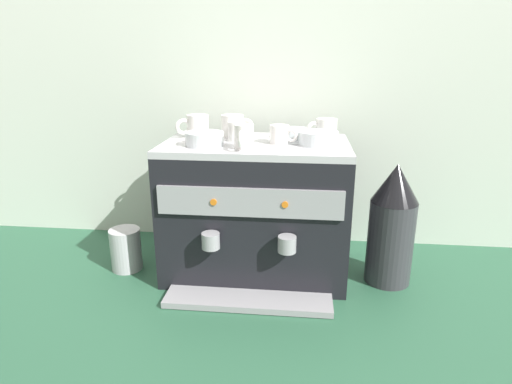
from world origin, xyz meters
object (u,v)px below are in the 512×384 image
at_px(coffee_grinder, 392,224).
at_px(ceramic_cup_3, 197,126).
at_px(ceramic_cup_4, 237,132).
at_px(ceramic_bowl_1, 205,139).
at_px(ceramic_cup_2, 244,137).
at_px(ceramic_cup_1, 280,134).
at_px(ceramic_bowl_2, 295,134).
at_px(espresso_machine, 256,209).
at_px(ceramic_bowl_0, 318,138).
at_px(ceramic_cup_5, 234,126).
at_px(milk_pitcher, 126,249).
at_px(ceramic_cup_0, 325,128).

bearing_deg(coffee_grinder, ceramic_cup_3, 170.74).
bearing_deg(ceramic_cup_4, ceramic_bowl_1, -137.80).
bearing_deg(coffee_grinder, ceramic_cup_2, -171.83).
bearing_deg(ceramic_cup_3, ceramic_cup_1, -16.41).
relative_size(ceramic_cup_2, ceramic_bowl_2, 0.79).
distance_m(espresso_machine, coffee_grinder, 0.46).
distance_m(ceramic_cup_3, ceramic_bowl_2, 0.34).
relative_size(ceramic_bowl_0, ceramic_bowl_2, 1.03).
bearing_deg(ceramic_bowl_2, ceramic_cup_4, -158.42).
relative_size(espresso_machine, ceramic_bowl_0, 4.81).
relative_size(ceramic_cup_1, ceramic_cup_4, 1.09).
height_order(ceramic_cup_3, ceramic_bowl_2, ceramic_cup_3).
height_order(ceramic_cup_5, coffee_grinder, ceramic_cup_5).
height_order(ceramic_cup_5, milk_pitcher, ceramic_cup_5).
xyz_separation_m(ceramic_cup_2, ceramic_bowl_2, (0.15, 0.20, -0.02)).
bearing_deg(ceramic_bowl_1, ceramic_cup_4, 42.20).
xyz_separation_m(ceramic_cup_2, coffee_grinder, (0.48, 0.07, -0.30)).
relative_size(ceramic_cup_3, milk_pitcher, 0.74).
bearing_deg(ceramic_cup_5, milk_pitcher, -157.82).
bearing_deg(ceramic_bowl_2, ceramic_cup_0, 13.52).
height_order(ceramic_cup_2, ceramic_cup_4, ceramic_cup_2).
relative_size(ceramic_bowl_0, milk_pitcher, 0.84).
relative_size(ceramic_cup_0, ceramic_cup_1, 1.14).
distance_m(ceramic_bowl_2, milk_pitcher, 0.73).
bearing_deg(ceramic_cup_0, coffee_grinder, -34.45).
distance_m(espresso_machine, ceramic_bowl_2, 0.30).
bearing_deg(ceramic_bowl_0, ceramic_cup_0, 78.42).
bearing_deg(ceramic_cup_1, ceramic_cup_3, 163.59).
height_order(coffee_grinder, milk_pitcher, coffee_grinder).
bearing_deg(ceramic_cup_4, ceramic_bowl_2, 21.58).
bearing_deg(ceramic_cup_2, ceramic_cup_3, 136.78).
distance_m(ceramic_bowl_1, milk_pitcher, 0.51).
xyz_separation_m(ceramic_cup_0, coffee_grinder, (0.23, -0.16, -0.29)).
xyz_separation_m(ceramic_cup_0, ceramic_cup_1, (-0.15, -0.13, -0.00)).
height_order(ceramic_bowl_1, milk_pitcher, ceramic_bowl_1).
relative_size(ceramic_cup_1, milk_pitcher, 0.62).
xyz_separation_m(ceramic_cup_0, ceramic_cup_2, (-0.26, -0.22, 0.00)).
xyz_separation_m(espresso_machine, ceramic_cup_1, (0.08, -0.01, 0.27)).
height_order(ceramic_cup_0, ceramic_cup_5, ceramic_cup_5).
distance_m(ceramic_cup_2, ceramic_bowl_0, 0.25).
distance_m(ceramic_cup_1, ceramic_bowl_1, 0.25).
distance_m(ceramic_cup_3, ceramic_bowl_1, 0.15).
distance_m(ceramic_cup_2, ceramic_cup_3, 0.26).
height_order(ceramic_cup_4, ceramic_cup_5, ceramic_cup_5).
height_order(ceramic_cup_1, ceramic_bowl_1, ceramic_cup_1).
distance_m(ceramic_cup_1, ceramic_bowl_2, 0.12).
relative_size(ceramic_cup_0, ceramic_cup_5, 0.90).
distance_m(ceramic_cup_4, ceramic_bowl_1, 0.13).
bearing_deg(ceramic_bowl_1, ceramic_cup_5, 68.48).
xyz_separation_m(ceramic_cup_2, ceramic_cup_5, (-0.06, 0.21, 0.00)).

